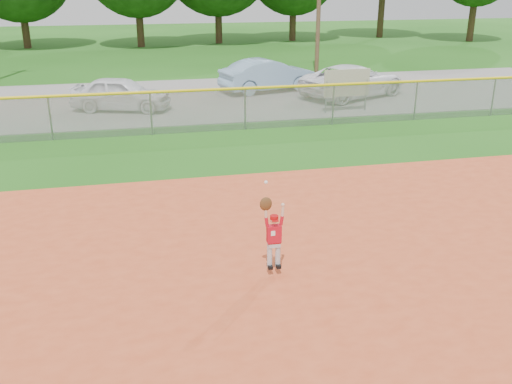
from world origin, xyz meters
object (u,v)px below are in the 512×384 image
Objects in this scene: sponsor_sign at (347,84)px; ballplayer at (273,233)px; car_white_b at (353,81)px; car_white_a at (121,94)px; car_blue at (268,75)px.

ballplayer reaches higher than sponsor_sign.
sponsor_sign is 13.99m from ballplayer.
car_white_b is 2.65× the size of sponsor_sign.
car_blue is (6.88, 2.70, 0.08)m from car_white_a.
ballplayer is (2.68, -14.79, 0.15)m from car_white_a.
car_blue is at bearing 112.23° from sponsor_sign.
car_white_b is (3.48, -2.10, -0.04)m from car_blue.
car_blue is 5.39m from sponsor_sign.
car_white_b is at bearing -68.76° from car_white_a.
ballplayer reaches higher than car_white_a.
sponsor_sign is at bearing -86.41° from car_white_a.
car_white_b is 17.20m from ballplayer.
car_white_b is 3.24m from sponsor_sign.
car_white_b is at bearing 63.32° from sponsor_sign.
car_white_a is at bearing 96.81° from car_blue.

